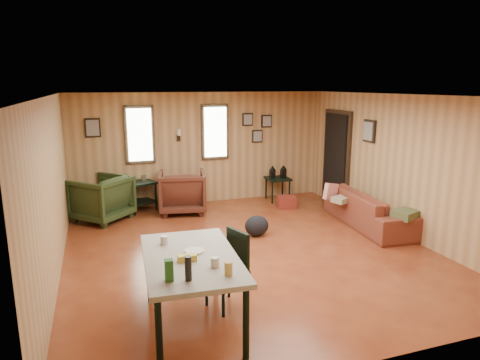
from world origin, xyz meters
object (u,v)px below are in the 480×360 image
object	(u,v)px
recliner_brown	(182,190)
end_table	(140,191)
sofa	(371,203)
recliner_green	(101,196)
side_table	(278,177)
dining_table	(191,263)

from	to	relation	value
recliner_brown	end_table	xyz separation A→B (m)	(-0.81, 0.39, -0.05)
sofa	end_table	xyz separation A→B (m)	(-3.93, 2.34, -0.01)
recliner_green	side_table	world-z (taller)	recliner_green
recliner_green	end_table	xyz separation A→B (m)	(0.76, 0.42, -0.05)
side_table	dining_table	distance (m)	5.34
sofa	recliner_brown	distance (m)	3.68
recliner_brown	recliner_green	distance (m)	1.57
recliner_green	end_table	distance (m)	0.87
dining_table	side_table	bearing A→B (deg)	60.00
recliner_green	side_table	xyz separation A→B (m)	(3.77, 0.24, 0.07)
sofa	recliner_brown	size ratio (longest dim) A/B	2.34
sofa	recliner_green	bearing A→B (deg)	72.93
recliner_green	side_table	bearing A→B (deg)	138.58
recliner_brown	side_table	size ratio (longest dim) A/B	1.16
sofa	dining_table	distance (m)	4.50
end_table	recliner_brown	bearing A→B (deg)	-25.53
sofa	dining_table	world-z (taller)	dining_table
recliner_brown	end_table	bearing A→B (deg)	-14.90
side_table	sofa	bearing A→B (deg)	-66.94
sofa	side_table	distance (m)	2.35
sofa	end_table	size ratio (longest dim) A/B	2.91
recliner_brown	recliner_green	bearing A→B (deg)	11.82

